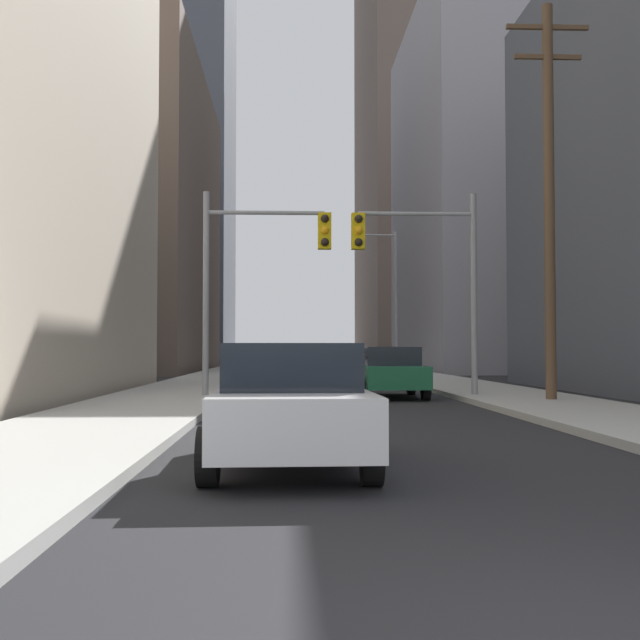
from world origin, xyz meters
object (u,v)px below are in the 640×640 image
at_px(sedan_white, 290,405).
at_px(sedan_grey, 367,366).
at_px(traffic_signal_near_right, 421,260).
at_px(traffic_signal_near_left, 261,260).
at_px(sedan_green, 390,372).
at_px(sedan_silver, 288,365).
at_px(sedan_maroon, 332,359).

bearing_deg(sedan_white, sedan_grey, 81.93).
distance_m(sedan_white, traffic_signal_near_right, 14.00).
bearing_deg(sedan_grey, traffic_signal_near_left, -112.03).
xyz_separation_m(sedan_green, sedan_grey, (0.25, 9.20, 0.00)).
bearing_deg(sedan_green, traffic_signal_near_right, -48.97).
relative_size(sedan_white, sedan_grey, 1.01).
distance_m(sedan_green, sedan_silver, 11.77).
distance_m(sedan_green, traffic_signal_near_right, 3.49).
xyz_separation_m(sedan_silver, traffic_signal_near_right, (3.84, -12.30, 3.27)).
bearing_deg(sedan_white, sedan_green, 77.74).
distance_m(sedan_silver, sedan_grey, 3.94).
height_order(sedan_maroon, traffic_signal_near_left, traffic_signal_near_left).
xyz_separation_m(sedan_green, traffic_signal_near_right, (0.81, -0.93, 3.27)).
bearing_deg(traffic_signal_near_right, sedan_silver, 107.36).
xyz_separation_m(traffic_signal_near_left, traffic_signal_near_right, (4.65, -0.00, -0.00)).
bearing_deg(sedan_grey, sedan_green, -91.54).
bearing_deg(sedan_silver, sedan_grey, -33.49).
xyz_separation_m(sedan_white, traffic_signal_near_left, (-0.81, 13.06, 3.27)).
xyz_separation_m(sedan_maroon, traffic_signal_near_right, (0.65, -34.04, 3.27)).
relative_size(sedan_maroon, traffic_signal_near_right, 0.70).
distance_m(sedan_silver, traffic_signal_near_right, 13.29).
xyz_separation_m(sedan_white, traffic_signal_near_right, (3.85, 13.06, 3.27)).
xyz_separation_m(sedan_silver, traffic_signal_near_left, (-0.81, -12.30, 3.27)).
height_order(traffic_signal_near_left, traffic_signal_near_right, same).
bearing_deg(sedan_grey, sedan_white, -98.07).
bearing_deg(sedan_white, traffic_signal_near_left, 93.53).
xyz_separation_m(sedan_green, sedan_silver, (-3.04, 11.37, 0.00)).
bearing_deg(sedan_silver, sedan_maroon, 81.63).
bearing_deg(sedan_maroon, sedan_grey, -89.79).
distance_m(sedan_white, sedan_silver, 25.36).
relative_size(sedan_silver, sedan_maroon, 1.00).
height_order(sedan_silver, traffic_signal_near_left, traffic_signal_near_left).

